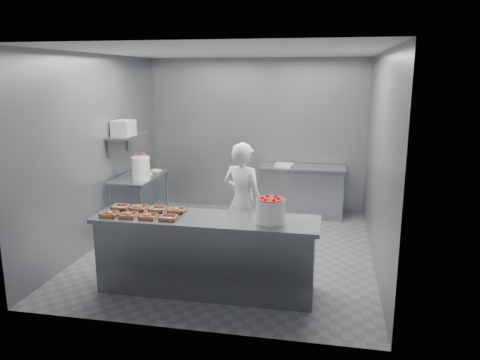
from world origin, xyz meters
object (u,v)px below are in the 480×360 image
tray_6 (158,209)px  tray_1 (129,215)px  tray_4 (121,207)px  worker (243,202)px  tray_7 (177,210)px  tray_5 (139,208)px  prep_table (140,194)px  tray_2 (148,216)px  glaze_bucket (141,168)px  tray_3 (168,218)px  strawberry_tub (270,209)px  back_counter (302,191)px  tray_0 (109,214)px  service_counter (207,254)px  appliance (123,128)px

tray_6 → tray_1: bearing=-129.1°
tray_4 → worker: 1.62m
tray_4 → tray_6: 0.48m
tray_4 → tray_6: size_ratio=1.00×
tray_1 → tray_7: size_ratio=1.00×
tray_1 → tray_5: size_ratio=1.00×
prep_table → worker: size_ratio=0.74×
prep_table → tray_2: tray_2 is taller
tray_1 → glaze_bucket: glaze_bucket is taller
tray_1 → worker: (1.11, 1.18, -0.11)m
tray_3 → tray_5: size_ratio=1.00×
worker → strawberry_tub: size_ratio=4.98×
prep_table → tray_5: 1.98m
glaze_bucket → prep_table: bearing=121.8°
prep_table → tray_4: bearing=-73.6°
tray_1 → tray_4: (-0.24, 0.30, -0.00)m
back_counter → tray_5: 3.61m
tray_5 → worker: 1.43m
prep_table → tray_1: tray_1 is taller
tray_0 → strawberry_tub: 1.88m
tray_0 → tray_1: 0.24m
tray_1 → tray_5: (0.00, 0.30, 0.00)m
tray_3 → tray_6: same height
tray_5 → glaze_bucket: bearing=111.8°
service_counter → tray_0: (-1.12, -0.15, 0.47)m
back_counter → tray_7: 3.40m
tray_3 → glaze_bucket: 2.21m
service_counter → back_counter: bearing=74.5°
tray_5 → strawberry_tub: 1.64m
tray_5 → tray_6: (0.24, 0.00, -0.00)m
service_counter → back_counter: same height
appliance → prep_table: bearing=38.1°
tray_4 → appliance: (-0.70, 1.69, 0.77)m
service_counter → tray_4: tray_4 is taller
tray_1 → tray_3: (0.48, 0.00, -0.00)m
worker → service_counter: bearing=98.4°
worker → tray_6: bearing=66.4°
appliance → back_counter: bearing=31.8°
tray_5 → glaze_bucket: (-0.64, 1.60, 0.16)m
tray_6 → glaze_bucket: 1.83m
appliance → tray_7: bearing=-45.7°
back_counter → glaze_bucket: bearing=-148.1°
service_counter → tray_7: bearing=159.7°
back_counter → tray_4: 3.73m
tray_6 → tray_7: size_ratio=1.00×
tray_3 → tray_7: bearing=90.6°
service_counter → tray_6: bearing=166.9°
worker → strawberry_tub: 1.20m
tray_2 → appliance: (-1.18, 1.99, 0.76)m
tray_1 → strawberry_tub: strawberry_tub is taller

